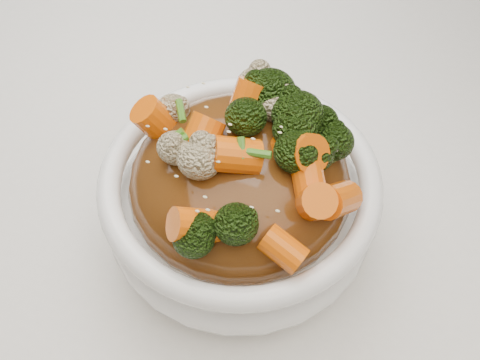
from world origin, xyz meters
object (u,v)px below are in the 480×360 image
at_px(dining_table, 228,346).
at_px(broccoli, 240,129).
at_px(carrots, 240,128).
at_px(bowl, 240,204).

relative_size(dining_table, broccoli, 7.06).
relative_size(carrots, broccoli, 1.00).
xyz_separation_m(dining_table, bowl, (0.03, -0.03, 0.42)).
bearing_deg(broccoli, carrots, 0.00).
relative_size(bowl, carrots, 1.26).
xyz_separation_m(dining_table, carrots, (0.03, -0.03, 0.51)).
distance_m(bowl, broccoli, 0.09).
xyz_separation_m(carrots, broccoli, (0.00, 0.00, -0.00)).
relative_size(dining_table, carrots, 7.06).
height_order(carrots, broccoli, carrots).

